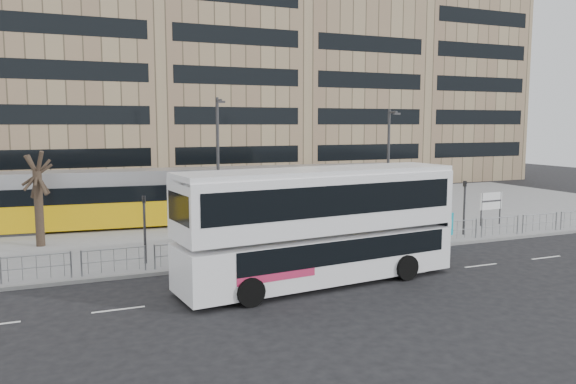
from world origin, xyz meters
name	(u,v)px	position (x,y,z in m)	size (l,w,h in m)	color
ground	(325,258)	(0.00, 0.00, 0.00)	(120.00, 120.00, 0.00)	black
plaza	(246,218)	(0.00, 12.00, 0.07)	(64.00, 24.00, 0.15)	gray
kerb	(324,257)	(0.00, 0.05, 0.07)	(64.00, 0.25, 0.17)	gray
building_row	(191,61)	(1.55, 34.27, 12.91)	(70.40, 18.40, 31.20)	brown
pedestrian_barrier	(356,233)	(2.00, 0.50, 0.98)	(32.07, 0.07, 1.10)	gray
road_markings	(388,277)	(1.00, -4.00, 0.01)	(62.00, 0.12, 0.01)	white
double_decker_bus	(320,222)	(-2.07, -3.71, 2.53)	(11.92, 3.95, 4.68)	white
tram	(182,196)	(-4.49, 11.34, 1.91)	(29.83, 5.21, 3.50)	#D09F0B
station_sign	(491,202)	(13.27, 3.41, 1.57)	(1.78, 0.20, 2.05)	#2D2D30
ad_panel	(448,225)	(7.59, 0.40, 1.04)	(0.81, 0.23, 1.53)	#2D2D30
pedestrian	(288,224)	(-0.06, 4.51, 0.94)	(0.57, 0.38, 1.57)	black
traffic_light_west	(144,220)	(-8.21, 1.73, 2.12)	(0.18, 0.21, 3.10)	#2D2D30
traffic_light_east	(465,200)	(9.64, 1.57, 2.12)	(0.20, 0.23, 3.10)	#2D2D30
lamp_post_west	(218,158)	(-2.85, 8.55, 4.45)	(0.45, 1.04, 7.86)	#2D2D30
lamp_post_east	(389,160)	(8.21, 7.28, 4.14)	(0.45, 1.04, 7.24)	#2D2D30
bare_tree	(36,149)	(-12.69, 7.56, 5.20)	(3.93, 3.93, 6.86)	#2E221A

